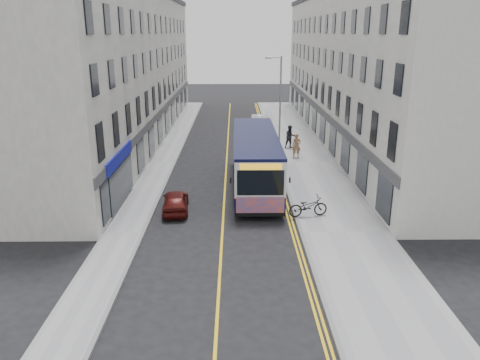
{
  "coord_description": "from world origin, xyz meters",
  "views": [
    {
      "loc": [
        0.65,
        -22.94,
        9.78
      ],
      "look_at": [
        0.95,
        2.78,
        1.6
      ],
      "focal_mm": 35.0,
      "sensor_mm": 36.0,
      "label": 1
    }
  ],
  "objects_px": {
    "city_bus": "(255,159)",
    "bicycle": "(308,206)",
    "pedestrian_far": "(290,137)",
    "car_white": "(259,123)",
    "pedestrian_near": "(297,146)",
    "streetlamp": "(279,103)",
    "car_maroon": "(176,201)"
  },
  "relations": [
    {
      "from": "bicycle",
      "to": "pedestrian_far",
      "type": "relative_size",
      "value": 1.09
    },
    {
      "from": "car_maroon",
      "to": "pedestrian_far",
      "type": "bearing_deg",
      "value": -123.86
    },
    {
      "from": "car_maroon",
      "to": "city_bus",
      "type": "bearing_deg",
      "value": -142.3
    },
    {
      "from": "pedestrian_near",
      "to": "car_maroon",
      "type": "bearing_deg",
      "value": -120.12
    },
    {
      "from": "streetlamp",
      "to": "car_maroon",
      "type": "relative_size",
      "value": 2.23
    },
    {
      "from": "streetlamp",
      "to": "city_bus",
      "type": "xyz_separation_m",
      "value": [
        -2.18,
        -7.7,
        -2.46
      ]
    },
    {
      "from": "pedestrian_near",
      "to": "car_maroon",
      "type": "height_order",
      "value": "pedestrian_near"
    },
    {
      "from": "city_bus",
      "to": "pedestrian_far",
      "type": "relative_size",
      "value": 6.09
    },
    {
      "from": "city_bus",
      "to": "pedestrian_far",
      "type": "xyz_separation_m",
      "value": [
        3.46,
        10.32,
        -0.81
      ]
    },
    {
      "from": "streetlamp",
      "to": "bicycle",
      "type": "height_order",
      "value": "streetlamp"
    },
    {
      "from": "pedestrian_near",
      "to": "car_white",
      "type": "bearing_deg",
      "value": 107.89
    },
    {
      "from": "city_bus",
      "to": "car_maroon",
      "type": "xyz_separation_m",
      "value": [
        -4.72,
        -4.3,
        -1.31
      ]
    },
    {
      "from": "streetlamp",
      "to": "pedestrian_far",
      "type": "xyz_separation_m",
      "value": [
        1.28,
        2.62,
        -3.27
      ]
    },
    {
      "from": "car_white",
      "to": "car_maroon",
      "type": "xyz_separation_m",
      "value": [
        -5.92,
        -22.78,
        -0.16
      ]
    },
    {
      "from": "pedestrian_near",
      "to": "pedestrian_far",
      "type": "height_order",
      "value": "pedestrian_far"
    },
    {
      "from": "pedestrian_near",
      "to": "car_maroon",
      "type": "distance_m",
      "value": 14.07
    },
    {
      "from": "city_bus",
      "to": "pedestrian_near",
      "type": "bearing_deg",
      "value": 63.0
    },
    {
      "from": "streetlamp",
      "to": "pedestrian_far",
      "type": "height_order",
      "value": "streetlamp"
    },
    {
      "from": "car_white",
      "to": "city_bus",
      "type": "bearing_deg",
      "value": -88.65
    },
    {
      "from": "pedestrian_near",
      "to": "city_bus",
      "type": "bearing_deg",
      "value": -110.9
    },
    {
      "from": "pedestrian_near",
      "to": "car_maroon",
      "type": "xyz_separation_m",
      "value": [
        -8.31,
        -11.35,
        -0.48
      ]
    },
    {
      "from": "city_bus",
      "to": "bicycle",
      "type": "bearing_deg",
      "value": -64.16
    },
    {
      "from": "city_bus",
      "to": "car_white",
      "type": "xyz_separation_m",
      "value": [
        1.21,
        18.48,
        -1.15
      ]
    },
    {
      "from": "city_bus",
      "to": "bicycle",
      "type": "xyz_separation_m",
      "value": [
        2.64,
        -5.46,
        -1.23
      ]
    },
    {
      "from": "streetlamp",
      "to": "bicycle",
      "type": "distance_m",
      "value": 13.68
    },
    {
      "from": "pedestrian_far",
      "to": "car_white",
      "type": "distance_m",
      "value": 8.48
    },
    {
      "from": "pedestrian_far",
      "to": "car_maroon",
      "type": "xyz_separation_m",
      "value": [
        -8.18,
        -14.61,
        -0.5
      ]
    },
    {
      "from": "city_bus",
      "to": "car_maroon",
      "type": "bearing_deg",
      "value": -137.67
    },
    {
      "from": "bicycle",
      "to": "streetlamp",
      "type": "bearing_deg",
      "value": -8.43
    },
    {
      "from": "bicycle",
      "to": "pedestrian_near",
      "type": "xyz_separation_m",
      "value": [
        0.95,
        12.51,
        0.4
      ]
    },
    {
      "from": "car_maroon",
      "to": "bicycle",
      "type": "bearing_deg",
      "value": 166.39
    },
    {
      "from": "bicycle",
      "to": "car_white",
      "type": "distance_m",
      "value": 23.99
    }
  ]
}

